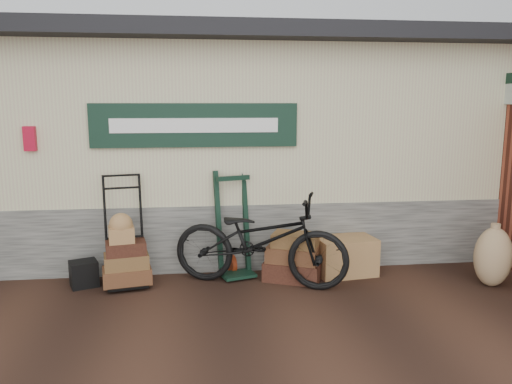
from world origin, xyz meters
TOP-DOWN VIEW (x-y plane):
  - ground at (0.00, 0.00)m, footprint 80.00×80.00m
  - station_building at (-0.01, 2.74)m, footprint 14.40×4.10m
  - porter_trolley at (-1.19, 0.70)m, footprint 0.78×0.64m
  - green_barrow at (0.17, 0.85)m, footprint 0.60×0.55m
  - suitcase_stack at (0.90, 0.59)m, footprint 0.82×0.68m
  - wicker_hamper at (1.63, 0.72)m, footprint 0.81×0.59m
  - black_trunk at (-1.70, 0.66)m, footprint 0.40×0.37m
  - bicycle at (0.47, 0.46)m, footprint 1.45×2.31m
  - burlap_sack_left at (3.29, 0.08)m, footprint 0.46×0.39m

SIDE VIEW (x-z plane):
  - ground at x=0.00m, z-range 0.00..0.00m
  - black_trunk at x=-1.70m, z-range 0.00..0.32m
  - wicker_hamper at x=1.63m, z-range 0.00..0.49m
  - suitcase_stack at x=0.90m, z-range 0.00..0.62m
  - burlap_sack_left at x=3.29m, z-range 0.00..0.74m
  - bicycle at x=0.47m, z-range 0.00..1.27m
  - green_barrow at x=0.17m, z-range 0.00..1.37m
  - porter_trolley at x=-1.19m, z-range 0.00..1.39m
  - station_building at x=-0.01m, z-range 0.01..3.21m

